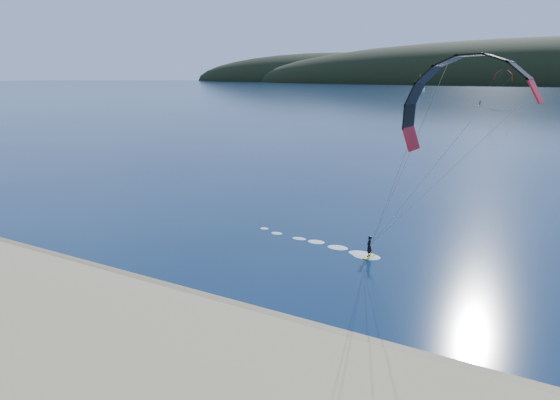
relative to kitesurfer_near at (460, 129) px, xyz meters
The scene contains 5 objects.
ground 20.01m from the kitesurfer_near, 138.55° to the right, with size 1800.00×1800.00×0.00m, color #081F3E.
wet_sand 17.75m from the kitesurfer_near, 151.56° to the right, with size 220.00×2.50×0.10m.
kitesurfer_near is the anchor object (origin of this frame).
kitesurfer_far 198.12m from the kitesurfer_near, 99.33° to the left, with size 12.60×5.36×12.87m.
sailboat 406.49m from the kitesurfer_near, 107.89° to the left, with size 8.70×5.39×12.10m.
Camera 1 is at (19.86, -16.54, 12.35)m, focal length 34.55 mm.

